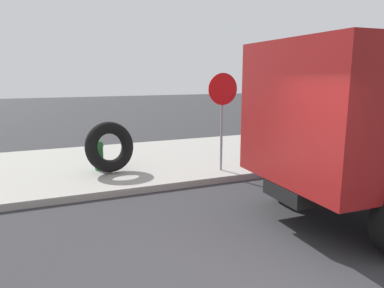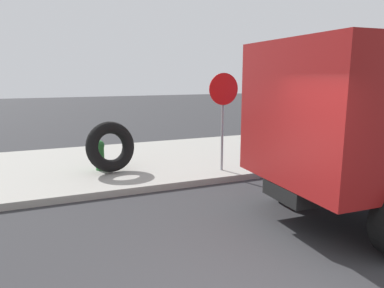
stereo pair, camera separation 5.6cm
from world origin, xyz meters
TOP-DOWN VIEW (x-y plane):
  - sidewalk_curb at (0.00, 6.50)m, footprint 36.00×5.00m
  - fire_hydrant at (-0.63, 5.76)m, footprint 0.25×0.56m
  - loose_tire at (-0.41, 5.44)m, footprint 1.31×0.78m
  - stop_sign at (2.15, 4.55)m, footprint 0.76×0.08m

SIDE VIEW (x-z plane):
  - sidewalk_curb at x=0.00m, z-range 0.00..0.15m
  - fire_hydrant at x=-0.63m, z-range 0.17..0.92m
  - loose_tire at x=-0.41m, z-range 0.15..1.41m
  - stop_sign at x=2.15m, z-range 0.61..2.99m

